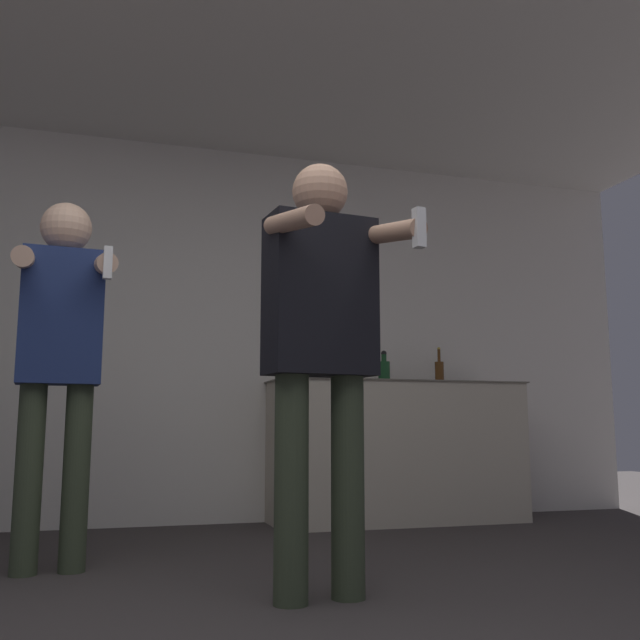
% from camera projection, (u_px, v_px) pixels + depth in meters
% --- Properties ---
extents(wall_back, '(7.00, 0.06, 2.55)m').
position_uv_depth(wall_back, '(164.00, 328.00, 4.74)').
color(wall_back, silver).
rests_on(wall_back, ground_plane).
extents(ceiling_slab, '(7.00, 3.48, 0.05)m').
position_uv_depth(ceiling_slab, '(197.00, 26.00, 3.50)').
color(ceiling_slab, silver).
rests_on(ceiling_slab, wall_back).
extents(counter, '(1.71, 0.57, 0.93)m').
position_uv_depth(counter, '(397.00, 451.00, 4.77)').
color(counter, '#BCB29E').
rests_on(counter, ground_plane).
extents(bottle_amber_bourbon, '(0.06, 0.06, 0.25)m').
position_uv_depth(bottle_amber_bourbon, '(439.00, 371.00, 5.00)').
color(bottle_amber_bourbon, '#563314').
rests_on(bottle_amber_bourbon, counter).
extents(bottle_brown_liquor, '(0.08, 0.08, 0.22)m').
position_uv_depth(bottle_brown_liquor, '(384.00, 370.00, 4.88)').
color(bottle_brown_liquor, '#194723').
rests_on(bottle_brown_liquor, counter).
extents(bottle_red_label, '(0.07, 0.07, 0.30)m').
position_uv_depth(bottle_red_label, '(347.00, 363.00, 4.81)').
color(bottle_red_label, '#563314').
rests_on(bottle_red_label, counter).
extents(bottle_clear_vodka, '(0.07, 0.07, 0.30)m').
position_uv_depth(bottle_clear_vodka, '(322.00, 363.00, 4.76)').
color(bottle_clear_vodka, '#563314').
rests_on(bottle_clear_vodka, counter).
extents(person_woman_foreground, '(0.51, 0.56, 1.64)m').
position_uv_depth(person_woman_foreground, '(321.00, 333.00, 2.69)').
color(person_woman_foreground, '#38422D').
rests_on(person_woman_foreground, ground_plane).
extents(person_man_side, '(0.45, 0.44, 1.64)m').
position_uv_depth(person_man_side, '(60.00, 342.00, 3.19)').
color(person_man_side, '#38422D').
rests_on(person_man_side, ground_plane).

